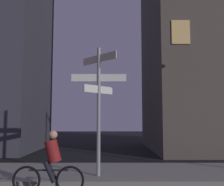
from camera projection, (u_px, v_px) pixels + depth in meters
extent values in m
cube|color=gray|center=(92.00, 173.00, 9.07)|extent=(40.00, 3.27, 0.14)
cylinder|color=gray|center=(100.00, 110.00, 8.43)|extent=(0.12, 0.12, 4.08)
cube|color=beige|center=(100.00, 59.00, 8.60)|extent=(1.14, 1.14, 0.24)
cube|color=white|center=(100.00, 78.00, 8.53)|extent=(1.78, 0.03, 0.24)
cube|color=white|center=(100.00, 89.00, 8.49)|extent=(0.88, 0.88, 0.24)
torus|color=black|center=(28.00, 180.00, 6.66)|extent=(0.72, 0.06, 0.72)
torus|color=black|center=(71.00, 180.00, 6.67)|extent=(0.72, 0.06, 0.72)
cylinder|color=black|center=(50.00, 170.00, 6.69)|extent=(1.00, 0.05, 0.04)
cylinder|color=maroon|center=(54.00, 151.00, 6.74)|extent=(0.45, 0.32, 0.61)
sphere|color=tan|center=(54.00, 135.00, 6.78)|extent=(0.22, 0.22, 0.22)
cylinder|color=black|center=(51.00, 172.00, 6.60)|extent=(0.34, 0.12, 0.55)
cylinder|color=black|center=(52.00, 171.00, 6.78)|extent=(0.34, 0.12, 0.55)
cube|color=#4C443D|center=(222.00, 30.00, 17.38)|extent=(9.57, 8.57, 15.49)
cube|color=#F2C672|center=(182.00, 32.00, 12.94)|extent=(0.90, 0.06, 1.20)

